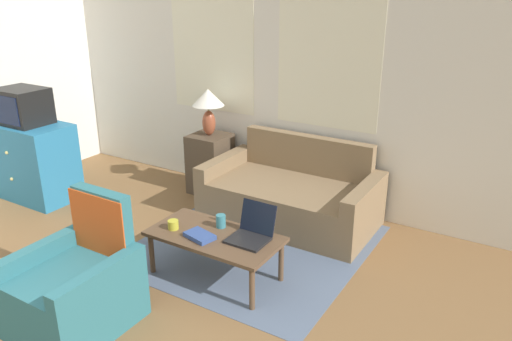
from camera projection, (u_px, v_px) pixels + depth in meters
name	position (u px, v px, depth m)	size (l,w,h in m)	color
wall_back	(274.00, 81.00, 5.33)	(6.63, 0.06, 2.60)	white
rug	(254.00, 245.00, 4.65)	(1.95, 2.02, 0.01)	slate
couch	(292.00, 196.00, 5.08)	(1.71, 0.92, 0.81)	#846B4C
armchair	(79.00, 288.00, 3.52)	(0.70, 0.77, 0.92)	#2D6B75
tv_dresser	(32.00, 161.00, 5.57)	(1.00, 0.56, 0.86)	teal
television	(22.00, 106.00, 5.34)	(0.53, 0.42, 0.38)	black
side_table	(210.00, 163.00, 5.74)	(0.42, 0.42, 0.68)	#4C3D2D
table_lamp	(208.00, 103.00, 5.49)	(0.36, 0.36, 0.52)	brown
coffee_table	(215.00, 239.00, 4.04)	(1.09, 0.55, 0.39)	brown
laptop	(252.00, 232.00, 3.95)	(0.31, 0.33, 0.27)	black
cup_navy	(221.00, 221.00, 4.13)	(0.08, 0.08, 0.11)	teal
cup_yellow	(173.00, 225.00, 4.11)	(0.09, 0.09, 0.08)	gold
book_red	(200.00, 236.00, 3.97)	(0.27, 0.20, 0.04)	#334C8E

